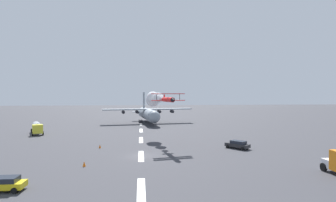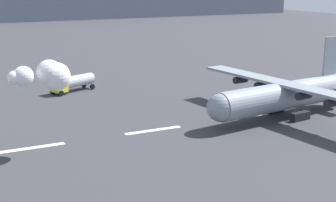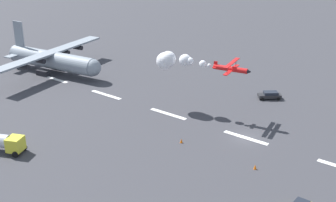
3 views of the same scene
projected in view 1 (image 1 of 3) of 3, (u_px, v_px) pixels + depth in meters
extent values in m
plane|color=#38383D|center=(141.00, 156.00, 44.78)|extent=(440.00, 440.00, 0.00)
cube|color=white|center=(141.00, 190.00, 28.78)|extent=(8.00, 0.90, 0.01)
cube|color=white|center=(141.00, 156.00, 44.78)|extent=(8.00, 0.90, 0.01)
cube|color=white|center=(141.00, 140.00, 60.78)|extent=(8.00, 0.90, 0.01)
cube|color=white|center=(141.00, 130.00, 76.77)|extent=(8.00, 0.90, 0.01)
cube|color=white|center=(141.00, 124.00, 92.77)|extent=(8.00, 0.90, 0.01)
cylinder|color=gray|center=(148.00, 114.00, 96.57)|extent=(23.93, 7.29, 4.07)
sphere|color=gray|center=(154.00, 117.00, 85.11)|extent=(3.86, 3.86, 3.86)
cube|color=gray|center=(148.00, 109.00, 96.52)|extent=(7.63, 32.35, 0.40)
cylinder|color=black|center=(123.00, 112.00, 94.05)|extent=(2.53, 1.42, 1.10)
cylinder|color=black|center=(137.00, 112.00, 95.20)|extent=(2.53, 1.42, 1.10)
cylinder|color=black|center=(159.00, 112.00, 97.11)|extent=(2.53, 1.42, 1.10)
cylinder|color=black|center=(172.00, 111.00, 98.26)|extent=(2.53, 1.42, 1.10)
cube|color=gray|center=(144.00, 100.00, 106.07)|extent=(2.81, 0.68, 6.00)
cube|color=gray|center=(144.00, 112.00, 106.18)|extent=(3.23, 9.19, 0.24)
cube|color=black|center=(154.00, 121.00, 98.20)|extent=(3.31, 1.43, 1.20)
cube|color=black|center=(141.00, 121.00, 97.00)|extent=(3.31, 1.43, 1.20)
cylinder|color=red|center=(168.00, 100.00, 51.47)|extent=(6.22, 1.99, 0.92)
cube|color=red|center=(168.00, 100.00, 51.29)|extent=(1.87, 6.57, 0.12)
cube|color=red|center=(168.00, 94.00, 51.26)|extent=(1.87, 6.57, 0.12)
cylinder|color=black|center=(180.00, 97.00, 51.90)|extent=(0.08, 0.08, 1.27)
cylinder|color=black|center=(157.00, 97.00, 50.64)|extent=(0.08, 0.08, 1.27)
cube|color=red|center=(164.00, 97.00, 54.13)|extent=(0.71, 0.22, 1.10)
cube|color=red|center=(164.00, 99.00, 54.14)|extent=(0.94, 2.07, 0.08)
cone|color=black|center=(173.00, 100.00, 48.18)|extent=(0.83, 0.89, 0.78)
sphere|color=white|center=(162.00, 99.00, 55.15)|extent=(0.70, 0.70, 0.70)
sphere|color=white|center=(162.00, 99.00, 56.59)|extent=(1.30, 1.30, 1.30)
sphere|color=white|center=(159.00, 98.00, 59.07)|extent=(1.49, 1.49, 1.49)
sphere|color=white|center=(158.00, 98.00, 60.01)|extent=(2.24, 2.24, 2.24)
sphere|color=white|center=(153.00, 98.00, 62.93)|extent=(2.93, 2.93, 2.93)
sphere|color=white|center=(153.00, 100.00, 63.70)|extent=(3.22, 3.22, 3.22)
cube|color=silver|center=(333.00, 163.00, 35.74)|extent=(1.66, 2.53, 1.10)
cylinder|color=black|center=(324.00, 167.00, 35.85)|extent=(1.11, 0.37, 1.10)
cube|color=yellow|center=(38.00, 129.00, 67.67)|extent=(2.97, 3.07, 2.20)
cylinder|color=#B7BCC6|center=(37.00, 126.00, 71.34)|extent=(6.52, 4.37, 2.10)
cylinder|color=black|center=(43.00, 133.00, 67.76)|extent=(1.05, 0.69, 1.00)
cylinder|color=black|center=(41.00, 130.00, 73.96)|extent=(1.05, 0.69, 1.00)
cylinder|color=black|center=(32.00, 134.00, 66.59)|extent=(1.05, 0.69, 1.00)
cylinder|color=black|center=(31.00, 131.00, 72.79)|extent=(1.05, 0.69, 1.00)
cube|color=#262628|center=(237.00, 145.00, 51.00)|extent=(4.65, 4.28, 0.65)
cube|color=#1E232D|center=(238.00, 142.00, 50.85)|extent=(3.16, 3.01, 0.55)
cylinder|color=black|center=(228.00, 146.00, 51.49)|extent=(0.63, 0.58, 0.64)
cylinder|color=black|center=(242.00, 149.00, 49.25)|extent=(0.63, 0.58, 0.64)
cylinder|color=black|center=(232.00, 145.00, 52.77)|extent=(0.63, 0.58, 0.64)
cylinder|color=black|center=(247.00, 147.00, 50.53)|extent=(0.63, 0.58, 0.64)
cube|color=yellow|center=(3.00, 185.00, 28.42)|extent=(1.84, 4.47, 0.65)
cube|color=#1E232D|center=(5.00, 179.00, 28.43)|extent=(1.68, 2.69, 0.55)
cylinder|color=black|center=(14.00, 191.00, 27.68)|extent=(0.23, 0.64, 0.64)
cylinder|color=black|center=(22.00, 185.00, 29.47)|extent=(0.23, 0.64, 0.64)
cone|color=orange|center=(84.00, 164.00, 38.18)|extent=(0.44, 0.44, 0.75)
cone|color=orange|center=(100.00, 146.00, 51.39)|extent=(0.44, 0.44, 0.75)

